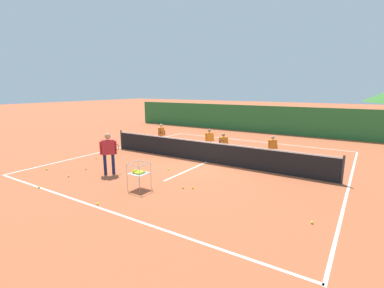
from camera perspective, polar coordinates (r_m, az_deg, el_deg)
name	(u,v)px	position (r m, az deg, el deg)	size (l,w,h in m)	color
ground_plane	(207,162)	(12.94, 3.01, -3.73)	(120.00, 120.00, 0.00)	#B25633
line_baseline_near	(102,209)	(8.51, -18.06, -12.49)	(11.60, 0.08, 0.01)	white
line_baseline_far	(254,141)	(18.42, 12.53, 0.57)	(11.60, 0.08, 0.01)	white
line_sideline_west	(119,148)	(16.50, -14.78, -0.78)	(0.08, 12.20, 0.01)	white
line_sideline_east	(349,185)	(11.39, 29.52, -7.34)	(0.08, 12.20, 0.01)	white
line_service_center	(207,162)	(12.94, 3.01, -3.72)	(0.08, 6.39, 0.01)	white
tennis_net	(207,152)	(12.82, 3.03, -1.58)	(11.19, 0.08, 1.05)	#333338
instructor	(108,150)	(11.40, -16.76, -1.16)	(0.59, 0.80, 1.65)	#191E4C
student_0	(161,133)	(16.30, -6.29, 2.26)	(0.48, 0.61, 1.34)	silver
student_1	(209,138)	(14.70, 3.55, 1.16)	(0.41, 0.50, 1.28)	silver
student_2	(223,143)	(13.69, 6.41, 0.23)	(0.45, 0.67, 1.23)	black
student_3	(272,146)	(13.51, 16.14, -0.38)	(0.43, 0.44, 1.20)	navy
ball_cart	(139,172)	(9.58, -10.88, -5.73)	(0.58, 0.58, 0.90)	#B7B7BC
tennis_ball_0	(168,169)	(11.75, -4.91, -5.16)	(0.07, 0.07, 0.07)	yellow
tennis_ball_1	(98,204)	(8.80, -18.80, -11.52)	(0.07, 0.07, 0.07)	yellow
tennis_ball_2	(86,169)	(12.56, -20.93, -4.80)	(0.07, 0.07, 0.07)	yellow
tennis_ball_3	(312,222)	(7.90, 23.40, -14.55)	(0.07, 0.07, 0.07)	yellow
tennis_ball_4	(96,158)	(14.30, -19.07, -2.75)	(0.07, 0.07, 0.07)	yellow
tennis_ball_5	(183,188)	(9.61, -1.85, -8.93)	(0.07, 0.07, 0.07)	yellow
tennis_ball_6	(47,169)	(13.21, -27.67, -4.58)	(0.07, 0.07, 0.07)	yellow
tennis_ball_7	(39,187)	(10.98, -28.89, -7.77)	(0.07, 0.07, 0.07)	yellow
tennis_ball_8	(193,188)	(9.59, 0.17, -8.96)	(0.07, 0.07, 0.07)	yellow
tennis_ball_9	(68,176)	(11.82, -24.03, -6.02)	(0.07, 0.07, 0.07)	yellow
windscreen_fence	(272,120)	(21.89, 16.15, 4.79)	(25.53, 0.08, 2.06)	#286B33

